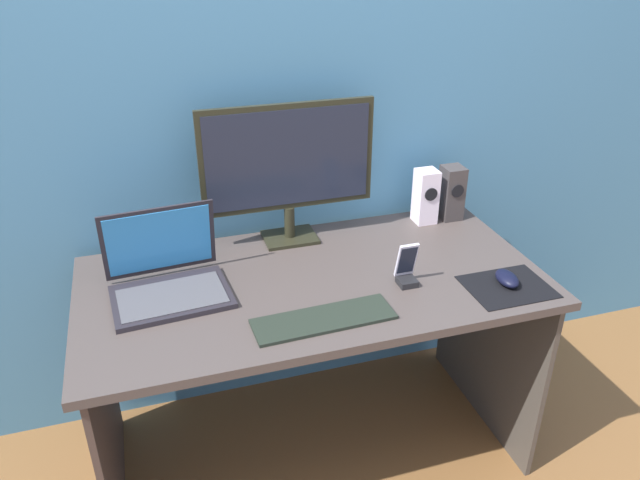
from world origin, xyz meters
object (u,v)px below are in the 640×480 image
object	(u,v)px
keyboard_external	(324,319)
phone_in_dock	(407,270)
speaker_near_monitor	(426,196)
speaker_right	(451,193)
monitor	(289,165)
laptop	(167,278)
mouse	(507,278)

from	to	relation	value
keyboard_external	phone_in_dock	bearing A→B (deg)	18.49
speaker_near_monitor	phone_in_dock	size ratio (longest dim) A/B	1.44
speaker_near_monitor	speaker_right	bearing A→B (deg)	0.00
monitor	speaker_right	distance (m)	0.63
phone_in_dock	monitor	bearing A→B (deg)	124.09
speaker_right	phone_in_dock	distance (m)	0.51
monitor	phone_in_dock	xyz separation A→B (m)	(0.26, -0.39, -0.23)
laptop	speaker_right	bearing A→B (deg)	11.60
keyboard_external	speaker_right	bearing A→B (deg)	35.19
keyboard_external	mouse	distance (m)	0.59
mouse	phone_in_dock	bearing A→B (deg)	166.96
speaker_right	keyboard_external	bearing A→B (deg)	-142.66
phone_in_dock	speaker_right	bearing A→B (deg)	47.63
laptop	mouse	distance (m)	1.02
speaker_near_monitor	laptop	size ratio (longest dim) A/B	0.56
speaker_right	phone_in_dock	size ratio (longest dim) A/B	1.45
speaker_right	speaker_near_monitor	xyz separation A→B (m)	(-0.10, -0.00, -0.00)
monitor	keyboard_external	bearing A→B (deg)	-94.17
speaker_near_monitor	laptop	bearing A→B (deg)	-167.16
monitor	mouse	xyz separation A→B (m)	(0.55, -0.48, -0.25)
monitor	phone_in_dock	bearing A→B (deg)	-55.91
speaker_near_monitor	mouse	bearing A→B (deg)	-84.25
phone_in_dock	laptop	bearing A→B (deg)	166.62
speaker_right	keyboard_external	size ratio (longest dim) A/B	0.50
monitor	laptop	bearing A→B (deg)	-152.90
speaker_right	speaker_near_monitor	bearing A→B (deg)	-180.00
monitor	keyboard_external	size ratio (longest dim) A/B	1.46
speaker_right	laptop	size ratio (longest dim) A/B	0.56
mouse	speaker_right	bearing A→B (deg)	88.52
laptop	phone_in_dock	bearing A→B (deg)	-13.38
laptop	keyboard_external	size ratio (longest dim) A/B	0.90
speaker_near_monitor	mouse	size ratio (longest dim) A/B	1.98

